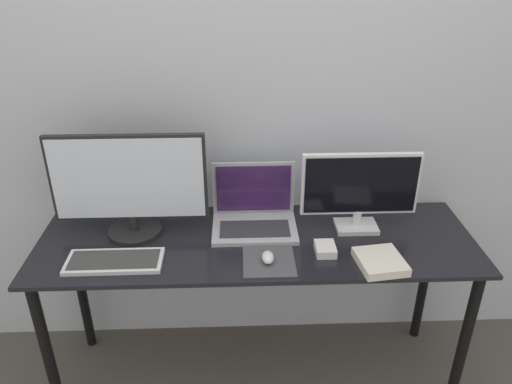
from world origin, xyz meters
The scene contains 10 objects.
wall_back centered at (0.00, 0.63, 1.25)m, with size 7.00×0.05×2.50m.
desk centered at (0.00, 0.28, 0.66)m, with size 1.78×0.57×0.76m.
monitor_left centered at (-0.51, 0.35, 0.98)m, with size 0.62×0.22×0.44m.
monitor_right centered at (0.42, 0.35, 0.95)m, with size 0.48×0.12×0.34m.
laptop centered at (-0.01, 0.40, 0.82)m, with size 0.35×0.25×0.26m.
keyboard centered at (-0.54, 0.14, 0.77)m, with size 0.36×0.16×0.02m.
mousepad centered at (0.04, 0.12, 0.76)m, with size 0.20×0.20×0.00m.
mouse centered at (0.04, 0.12, 0.78)m, with size 0.05×0.07×0.04m.
book centered at (0.46, 0.09, 0.78)m, with size 0.19×0.20×0.03m.
power_brick centered at (0.26, 0.18, 0.78)m, with size 0.08×0.10×0.03m.
Camera 1 is at (-0.07, -1.44, 1.87)m, focal length 35.00 mm.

